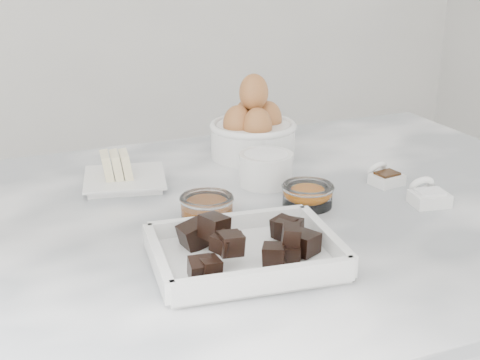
% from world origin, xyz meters
% --- Properties ---
extents(marble_slab, '(1.20, 0.80, 0.04)m').
position_xyz_m(marble_slab, '(0.00, 0.00, 0.92)').
color(marble_slab, white).
rests_on(marble_slab, cabinet).
extents(chocolate_dish, '(0.25, 0.20, 0.06)m').
position_xyz_m(chocolate_dish, '(-0.05, -0.15, 0.96)').
color(chocolate_dish, white).
rests_on(chocolate_dish, marble_slab).
extents(butter_plate, '(0.16, 0.16, 0.05)m').
position_xyz_m(butter_plate, '(-0.12, 0.19, 0.96)').
color(butter_plate, white).
rests_on(butter_plate, marble_slab).
extents(sugar_ramekin, '(0.09, 0.09, 0.05)m').
position_xyz_m(sugar_ramekin, '(0.09, 0.10, 0.97)').
color(sugar_ramekin, white).
rests_on(sugar_ramekin, marble_slab).
extents(egg_bowl, '(0.16, 0.16, 0.15)m').
position_xyz_m(egg_bowl, '(0.13, 0.24, 0.99)').
color(egg_bowl, white).
rests_on(egg_bowl, marble_slab).
extents(honey_bowl, '(0.08, 0.08, 0.03)m').
position_xyz_m(honey_bowl, '(-0.04, 0.00, 0.96)').
color(honey_bowl, white).
rests_on(honey_bowl, marble_slab).
extents(zest_bowl, '(0.08, 0.08, 0.03)m').
position_xyz_m(zest_bowl, '(0.11, -0.01, 0.96)').
color(zest_bowl, white).
rests_on(zest_bowl, marble_slab).
extents(vanilla_spoon, '(0.05, 0.06, 0.04)m').
position_xyz_m(vanilla_spoon, '(0.28, 0.02, 0.95)').
color(vanilla_spoon, white).
rests_on(vanilla_spoon, marble_slab).
extents(salt_spoon, '(0.06, 0.07, 0.04)m').
position_xyz_m(salt_spoon, '(0.29, -0.08, 0.95)').
color(salt_spoon, white).
rests_on(salt_spoon, marble_slab).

